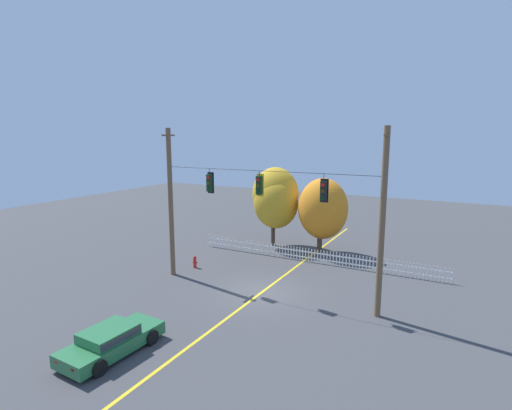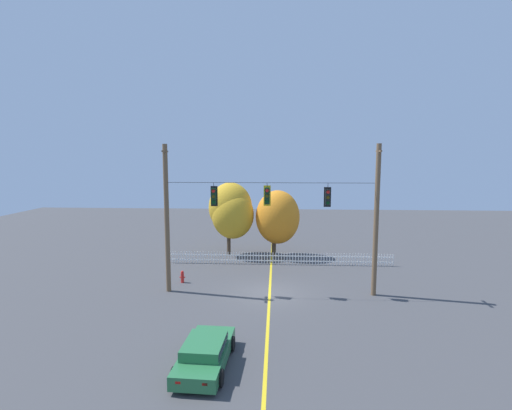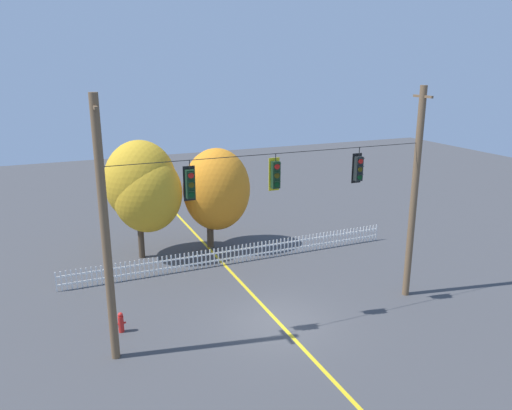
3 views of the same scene
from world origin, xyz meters
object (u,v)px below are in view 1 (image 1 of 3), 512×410
traffic_signal_northbound_secondary (259,185)px  traffic_signal_northbound_primary (324,191)px  fire_hydrant (195,262)px  parked_car (111,340)px  autumn_maple_near_fence (276,198)px  autumn_maple_mid (323,209)px  traffic_signal_westbound_side (210,183)px

traffic_signal_northbound_secondary → traffic_signal_northbound_primary: same height
traffic_signal_northbound_secondary → fire_hydrant: size_ratio=1.72×
traffic_signal_northbound_secondary → parked_car: traffic_signal_northbound_secondary is taller
traffic_signal_northbound_secondary → fire_hydrant: bearing=163.6°
fire_hydrant → parked_car: bearing=-71.3°
traffic_signal_northbound_secondary → parked_car: 10.57m
autumn_maple_near_fence → parked_car: autumn_maple_near_fence is taller
traffic_signal_northbound_secondary → autumn_maple_mid: traffic_signal_northbound_secondary is taller
parked_car → fire_hydrant: size_ratio=5.27×
autumn_maple_near_fence → fire_hydrant: size_ratio=7.66×
autumn_maple_near_fence → parked_car: bearing=-86.8°
traffic_signal_northbound_secondary → autumn_maple_mid: 9.55m
traffic_signal_northbound_primary → autumn_maple_mid: (-3.04, 9.13, -2.67)m
autumn_maple_mid → fire_hydrant: 10.29m
autumn_maple_mid → fire_hydrant: autumn_maple_mid is taller
fire_hydrant → traffic_signal_northbound_secondary: bearing=-16.4°
autumn_maple_mid → fire_hydrant: (-6.45, -7.43, -3.02)m
traffic_signal_westbound_side → fire_hydrant: (-2.52, 1.71, -5.70)m
traffic_signal_westbound_side → parked_car: 10.35m
traffic_signal_westbound_side → autumn_maple_near_fence: (-0.00, 9.08, -2.16)m
traffic_signal_westbound_side → traffic_signal_northbound_primary: same height
autumn_maple_near_fence → fire_hydrant: bearing=-108.9°
traffic_signal_westbound_side → traffic_signal_northbound_primary: 6.96m
traffic_signal_northbound_primary → fire_hydrant: (-9.49, 1.71, -5.68)m
autumn_maple_mid → traffic_signal_northbound_primary: bearing=-71.6°
traffic_signal_northbound_secondary → fire_hydrant: 8.35m
traffic_signal_northbound_primary → autumn_maple_mid: 9.99m
traffic_signal_westbound_side → autumn_maple_mid: traffic_signal_westbound_side is taller
traffic_signal_northbound_primary → autumn_maple_mid: bearing=108.4°
traffic_signal_westbound_side → autumn_maple_near_fence: bearing=90.0°
autumn_maple_mid → fire_hydrant: bearing=-131.0°
traffic_signal_northbound_secondary → autumn_maple_near_fence: size_ratio=0.22×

